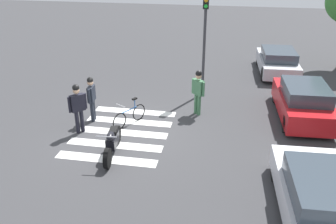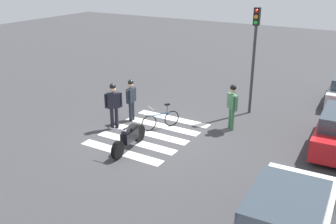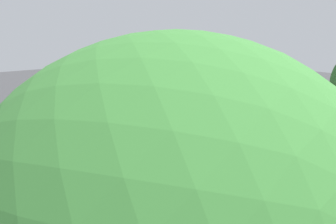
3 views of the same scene
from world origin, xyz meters
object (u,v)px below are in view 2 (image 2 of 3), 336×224
(officer_by_motorcycle, at_px, (114,102))
(traffic_light_pole, at_px, (255,45))
(leaning_bicycle, at_px, (161,120))
(officer_on_foot, at_px, (131,97))
(car_white_van, at_px, (286,218))
(pedestrian_bystander, at_px, (232,104))
(police_motorcycle, at_px, (129,137))

(officer_by_motorcycle, relative_size, traffic_light_pole, 0.41)
(leaning_bicycle, relative_size, officer_on_foot, 0.83)
(officer_by_motorcycle, height_order, traffic_light_pole, traffic_light_pole)
(car_white_van, bearing_deg, pedestrian_bystander, -147.05)
(pedestrian_bystander, height_order, traffic_light_pole, traffic_light_pole)
(officer_on_foot, relative_size, traffic_light_pole, 0.39)
(police_motorcycle, height_order, car_white_van, car_white_van)
(police_motorcycle, xyz_separation_m, car_white_van, (1.99, 5.93, 0.17))
(officer_by_motorcycle, relative_size, pedestrian_bystander, 1.01)
(leaning_bicycle, distance_m, officer_by_motorcycle, 1.96)
(leaning_bicycle, xyz_separation_m, officer_on_foot, (-0.10, -1.48, 0.65))
(officer_by_motorcycle, relative_size, car_white_van, 0.43)
(leaning_bicycle, height_order, traffic_light_pole, traffic_light_pole)
(officer_on_foot, height_order, traffic_light_pole, traffic_light_pole)
(police_motorcycle, relative_size, pedestrian_bystander, 1.16)
(officer_by_motorcycle, height_order, pedestrian_bystander, officer_by_motorcycle)
(officer_on_foot, distance_m, pedestrian_bystander, 4.08)
(police_motorcycle, bearing_deg, traffic_light_pole, 156.96)
(police_motorcycle, distance_m, officer_by_motorcycle, 2.14)
(officer_by_motorcycle, bearing_deg, leaning_bicycle, 119.36)
(police_motorcycle, bearing_deg, car_white_van, 71.41)
(car_white_van, relative_size, traffic_light_pole, 0.96)
(police_motorcycle, distance_m, traffic_light_pole, 6.58)
(officer_on_foot, height_order, officer_by_motorcycle, officer_by_motorcycle)
(police_motorcycle, bearing_deg, officer_on_foot, -146.01)
(officer_on_foot, height_order, pedestrian_bystander, pedestrian_bystander)
(police_motorcycle, distance_m, pedestrian_bystander, 4.27)
(officer_on_foot, xyz_separation_m, traffic_light_pole, (-3.35, 3.89, 1.97))
(officer_on_foot, relative_size, car_white_van, 0.41)
(traffic_light_pole, bearing_deg, car_white_van, 25.09)
(pedestrian_bystander, bearing_deg, car_white_van, 32.95)
(leaning_bicycle, relative_size, officer_by_motorcycle, 0.79)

